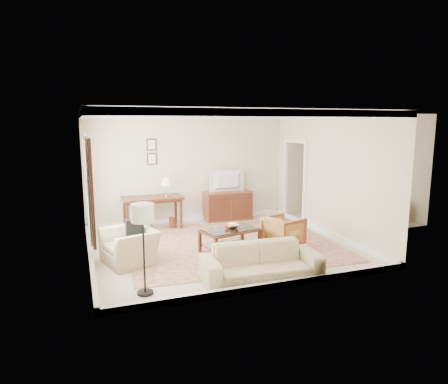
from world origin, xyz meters
TOP-DOWN VIEW (x-y plane):
  - room_shell at (0.00, 0.00)m, footprint 5.51×5.01m
  - annex_bedroom at (4.49, 1.15)m, footprint 3.00×2.70m
  - window_front at (-2.70, -0.70)m, footprint 0.12×1.56m
  - window_rear at (-2.70, 0.90)m, footprint 0.12×1.56m
  - doorway at (2.71, 1.50)m, footprint 0.10×1.12m
  - rug at (0.29, 0.07)m, footprint 4.77×4.17m
  - writing_desk at (-1.11, 2.02)m, footprint 1.51×0.75m
  - desk_chair at (-1.30, 2.37)m, footprint 0.51×0.51m
  - desk_lamp at (-0.73, 2.02)m, footprint 0.32×0.32m
  - framed_prints at (-1.01, 2.47)m, footprint 0.25×0.04m
  - sideboard at (1.02, 2.22)m, footprint 1.31×0.50m
  - tv at (1.02, 2.20)m, footprint 0.96×0.55m
  - coffee_table at (0.07, -0.41)m, footprint 1.29×0.94m
  - fruit_bowl at (0.14, -0.34)m, footprint 0.42×0.42m
  - book_a at (-0.13, -0.44)m, footprint 0.24×0.20m
  - book_b at (0.16, -0.43)m, footprint 0.28×0.04m
  - striped_armchair at (1.30, -0.49)m, footprint 0.86×0.89m
  - club_armchair at (-1.99, -0.40)m, footprint 0.92×1.17m
  - backpack at (-1.89, -0.33)m, footprint 0.27×0.35m
  - sofa at (0.04, -1.99)m, footprint 2.11×0.76m
  - floor_lamp at (-1.96, -1.94)m, footprint 0.36×0.36m

SIDE VIEW (x-z plane):
  - rug at x=0.29m, z-range 0.00..0.01m
  - book_b at x=0.16m, z-range 0.00..0.38m
  - book_a at x=-0.13m, z-range 0.00..0.38m
  - annex_bedroom at x=4.49m, z-range -1.11..1.79m
  - striped_armchair at x=1.30m, z-range 0.00..0.74m
  - coffee_table at x=0.07m, z-range 0.13..0.63m
  - sideboard at x=1.02m, z-range 0.00..0.81m
  - sofa at x=0.04m, z-range 0.00..0.81m
  - club_armchair at x=-1.99m, z-range 0.00..0.90m
  - desk_chair at x=-1.30m, z-range 0.00..1.05m
  - fruit_bowl at x=0.14m, z-range 0.49..0.60m
  - backpack at x=-1.89m, z-range 0.49..0.89m
  - writing_desk at x=-1.11m, z-range 0.30..1.13m
  - desk_lamp at x=-0.73m, z-range 0.82..1.32m
  - doorway at x=2.71m, z-range -0.05..2.20m
  - floor_lamp at x=-1.96m, z-range 0.48..1.94m
  - tv at x=1.02m, z-range 1.22..1.35m
  - window_front at x=-2.70m, z-range 0.65..2.45m
  - window_rear at x=-2.70m, z-range 0.65..2.45m
  - framed_prints at x=-1.01m, z-range 1.60..2.28m
  - room_shell at x=0.00m, z-range 1.02..3.93m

